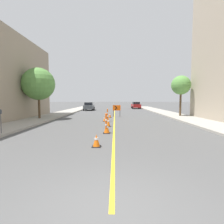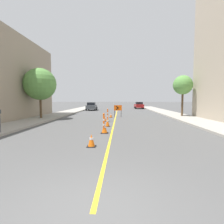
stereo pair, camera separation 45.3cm
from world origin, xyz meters
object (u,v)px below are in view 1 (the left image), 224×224
at_px(street_tree_left_near, 39,84).
at_px(delineator_post_front, 106,125).
at_px(parked_car_curb_mid, 136,105).
at_px(parking_meter_near_curb, 1,116).
at_px(traffic_cone_nearest, 96,141).
at_px(traffic_cone_fifth, 110,115).
at_px(arrow_barricade_primary, 117,108).
at_px(delineator_post_rear, 107,116).
at_px(street_tree_right_near, 181,85).
at_px(parked_car_curb_near, 89,106).
at_px(traffic_cone_second, 107,128).
at_px(traffic_cone_third, 108,122).
at_px(traffic_cone_fourth, 105,119).

bearing_deg(street_tree_left_near, delineator_post_front, -45.07).
xyz_separation_m(parked_car_curb_mid, parking_meter_near_curb, (-11.84, -31.10, 0.38)).
distance_m(traffic_cone_nearest, street_tree_left_near, 13.61).
bearing_deg(parked_car_curb_mid, traffic_cone_fifth, -107.38).
xyz_separation_m(traffic_cone_nearest, delineator_post_front, (0.29, 3.19, 0.28)).
relative_size(traffic_cone_fifth, arrow_barricade_primary, 0.37).
xyz_separation_m(delineator_post_rear, street_tree_right_near, (8.85, 4.47, 3.36)).
bearing_deg(parked_car_curb_near, parking_meter_near_curb, -95.65).
xyz_separation_m(traffic_cone_second, street_tree_right_near, (8.64, 10.54, 3.59)).
xyz_separation_m(traffic_cone_second, traffic_cone_third, (0.01, 2.77, 0.04)).
distance_m(traffic_cone_fourth, traffic_cone_fifth, 3.73).
xyz_separation_m(traffic_cone_third, delineator_post_rear, (-0.22, 3.29, 0.19)).
distance_m(parked_car_curb_near, street_tree_left_near, 16.67).
relative_size(traffic_cone_fourth, traffic_cone_fifth, 0.95).
distance_m(traffic_cone_third, parking_meter_near_curb, 7.36).
bearing_deg(traffic_cone_nearest, parking_meter_near_curb, 158.43).
distance_m(traffic_cone_second, parked_car_curb_near, 24.20).
height_order(arrow_barricade_primary, parked_car_curb_mid, parked_car_curb_mid).
bearing_deg(delineator_post_rear, parked_car_curb_mid, 76.69).
height_order(traffic_cone_fifth, parked_car_curb_mid, parked_car_curb_mid).
distance_m(arrow_barricade_primary, street_tree_right_near, 8.39).
bearing_deg(parked_car_curb_mid, delineator_post_rear, -105.40).
relative_size(traffic_cone_fifth, street_tree_left_near, 0.10).
bearing_deg(traffic_cone_third, traffic_cone_fourth, 98.40).
bearing_deg(parking_meter_near_curb, arrow_barricade_primary, 58.76).
bearing_deg(street_tree_left_near, traffic_cone_fourth, -12.09).
xyz_separation_m(delineator_post_rear, arrow_barricade_primary, (0.97, 4.76, 0.50)).
distance_m(traffic_cone_second, street_tree_right_near, 14.09).
relative_size(traffic_cone_fourth, arrow_barricade_primary, 0.35).
height_order(traffic_cone_nearest, delineator_post_front, delineator_post_front).
relative_size(delineator_post_front, street_tree_right_near, 0.26).
distance_m(arrow_barricade_primary, parking_meter_near_curb, 13.68).
relative_size(traffic_cone_nearest, parking_meter_near_curb, 0.41).
height_order(traffic_cone_nearest, parking_meter_near_curb, parking_meter_near_curb).
bearing_deg(street_tree_right_near, street_tree_left_near, -169.89).
bearing_deg(delineator_post_front, traffic_cone_nearest, -95.17).
bearing_deg(traffic_cone_nearest, traffic_cone_fifth, 88.93).
height_order(traffic_cone_second, street_tree_left_near, street_tree_left_near).
relative_size(delineator_post_rear, arrow_barricade_primary, 0.86).
distance_m(parked_car_curb_mid, street_tree_right_near, 20.18).
relative_size(traffic_cone_second, traffic_cone_fourth, 1.29).
relative_size(delineator_post_front, parking_meter_near_curb, 0.91).
relative_size(delineator_post_front, street_tree_left_near, 0.24).
height_order(delineator_post_front, street_tree_right_near, street_tree_right_near).
bearing_deg(street_tree_right_near, delineator_post_front, -129.31).
height_order(traffic_cone_third, arrow_barricade_primary, arrow_barricade_primary).
height_order(parking_meter_near_curb, street_tree_right_near, street_tree_right_near).
height_order(traffic_cone_fifth, parking_meter_near_curb, parking_meter_near_curb).
distance_m(traffic_cone_second, parking_meter_near_curb, 6.45).
xyz_separation_m(traffic_cone_second, street_tree_left_near, (-7.70, 7.62, 3.52)).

